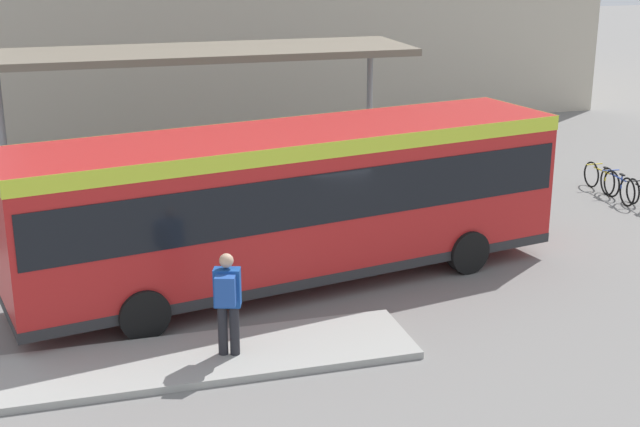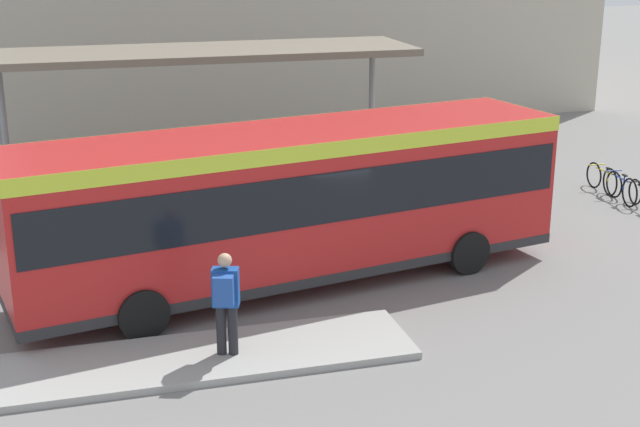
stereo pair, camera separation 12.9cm
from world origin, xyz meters
name	(u,v)px [view 2 (the right image)]	position (x,y,z in m)	size (l,w,h in m)	color
ground_plane	(294,282)	(0.00, 0.00, 0.00)	(120.00, 120.00, 0.00)	slate
curb_island	(179,361)	(-2.65, -2.94, 0.06)	(7.72, 1.80, 0.12)	#9E9E99
city_bus	(293,195)	(0.01, 0.00, 1.81)	(11.24, 4.51, 3.09)	red
pedestrian_waiting	(226,298)	(-1.88, -3.07, 1.12)	(0.49, 0.53, 1.74)	#232328
bicycle_blue	(620,187)	(9.52, 3.19, 0.38)	(0.48, 1.77, 0.76)	black
bicycle_yellow	(604,179)	(9.58, 4.02, 0.37)	(0.48, 1.69, 0.73)	black
station_shelter	(195,55)	(-0.88, 6.63, 3.72)	(11.17, 3.14, 3.86)	#706656
potted_planter_near_shelter	(173,198)	(-1.90, 4.04, 0.75)	(0.94, 0.94, 1.44)	slate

